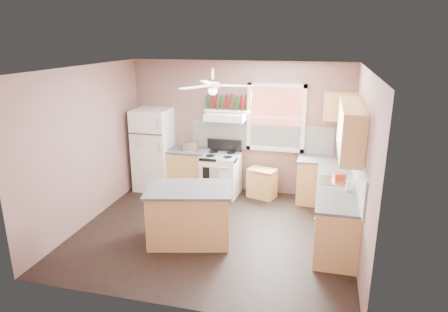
% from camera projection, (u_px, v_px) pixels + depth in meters
% --- Properties ---
extents(floor, '(4.50, 4.50, 0.00)m').
position_uv_depth(floor, '(214.00, 231.00, 6.73)').
color(floor, black).
rests_on(floor, ground).
extents(ceiling, '(4.50, 4.50, 0.00)m').
position_uv_depth(ceiling, '(213.00, 68.00, 5.95)').
color(ceiling, white).
rests_on(ceiling, ground).
extents(wall_back, '(4.50, 0.05, 2.70)m').
position_uv_depth(wall_back, '(240.00, 127.00, 8.22)').
color(wall_back, '#795852').
rests_on(wall_back, ground).
extents(wall_right, '(0.05, 4.00, 2.70)m').
position_uv_depth(wall_right, '(364.00, 166.00, 5.81)').
color(wall_right, '#795852').
rests_on(wall_right, ground).
extents(wall_left, '(0.05, 4.00, 2.70)m').
position_uv_depth(wall_left, '(86.00, 146.00, 6.87)').
color(wall_left, '#795852').
rests_on(wall_left, ground).
extents(backsplash_back, '(2.90, 0.03, 0.55)m').
position_uv_depth(backsplash_back, '(261.00, 137.00, 8.13)').
color(backsplash_back, white).
rests_on(backsplash_back, wall_back).
extents(backsplash_right, '(0.03, 2.60, 0.55)m').
position_uv_depth(backsplash_right, '(358.00, 170.00, 6.15)').
color(backsplash_right, white).
rests_on(backsplash_right, wall_right).
extents(window_view, '(1.00, 0.02, 1.20)m').
position_uv_depth(window_view, '(276.00, 118.00, 7.93)').
color(window_view, brown).
rests_on(window_view, wall_back).
extents(window_frame, '(1.16, 0.07, 1.36)m').
position_uv_depth(window_frame, '(276.00, 118.00, 7.91)').
color(window_frame, white).
rests_on(window_frame, wall_back).
extents(refrigerator, '(0.74, 0.72, 1.72)m').
position_uv_depth(refrigerator, '(153.00, 149.00, 8.43)').
color(refrigerator, white).
rests_on(refrigerator, floor).
extents(base_cabinet_left, '(0.90, 0.60, 0.86)m').
position_uv_depth(base_cabinet_left, '(187.00, 171.00, 8.43)').
color(base_cabinet_left, tan).
rests_on(base_cabinet_left, floor).
extents(counter_left, '(0.92, 0.62, 0.04)m').
position_uv_depth(counter_left, '(186.00, 150.00, 8.30)').
color(counter_left, '#47474A').
rests_on(counter_left, base_cabinet_left).
extents(toaster, '(0.30, 0.21, 0.18)m').
position_uv_depth(toaster, '(190.00, 146.00, 8.19)').
color(toaster, silver).
rests_on(toaster, counter_left).
extents(stove, '(0.77, 0.69, 0.86)m').
position_uv_depth(stove, '(221.00, 175.00, 8.17)').
color(stove, white).
rests_on(stove, floor).
extents(range_hood, '(0.78, 0.50, 0.14)m').
position_uv_depth(range_hood, '(226.00, 117.00, 7.94)').
color(range_hood, white).
rests_on(range_hood, wall_back).
extents(bottle_shelf, '(0.90, 0.26, 0.03)m').
position_uv_depth(bottle_shelf, '(227.00, 111.00, 8.02)').
color(bottle_shelf, white).
rests_on(bottle_shelf, range_hood).
extents(cart, '(0.62, 0.51, 0.54)m').
position_uv_depth(cart, '(262.00, 184.00, 8.10)').
color(cart, tan).
rests_on(cart, floor).
extents(base_cabinet_corner, '(1.00, 0.60, 0.86)m').
position_uv_depth(base_cabinet_corner, '(323.00, 182.00, 7.78)').
color(base_cabinet_corner, tan).
rests_on(base_cabinet_corner, floor).
extents(base_cabinet_right, '(0.60, 2.20, 0.86)m').
position_uv_depth(base_cabinet_right, '(335.00, 213.00, 6.43)').
color(base_cabinet_right, tan).
rests_on(base_cabinet_right, floor).
extents(counter_corner, '(1.02, 0.62, 0.04)m').
position_uv_depth(counter_corner, '(325.00, 160.00, 7.65)').
color(counter_corner, '#47474A').
rests_on(counter_corner, base_cabinet_corner).
extents(counter_right, '(0.62, 2.22, 0.04)m').
position_uv_depth(counter_right, '(337.00, 187.00, 6.31)').
color(counter_right, '#47474A').
rests_on(counter_right, base_cabinet_right).
extents(sink, '(0.55, 0.45, 0.03)m').
position_uv_depth(sink, '(337.00, 181.00, 6.49)').
color(sink, silver).
rests_on(sink, counter_right).
extents(faucet, '(0.03, 0.03, 0.14)m').
position_uv_depth(faucet, '(347.00, 178.00, 6.43)').
color(faucet, silver).
rests_on(faucet, sink).
extents(upper_cabinet_right, '(0.33, 1.80, 0.76)m').
position_uv_depth(upper_cabinet_right, '(351.00, 129.00, 6.20)').
color(upper_cabinet_right, tan).
rests_on(upper_cabinet_right, wall_right).
extents(upper_cabinet_corner, '(0.60, 0.33, 0.52)m').
position_uv_depth(upper_cabinet_corner, '(340.00, 107.00, 7.43)').
color(upper_cabinet_corner, tan).
rests_on(upper_cabinet_corner, wall_back).
extents(paper_towel, '(0.26, 0.12, 0.12)m').
position_uv_depth(paper_towel, '(344.00, 140.00, 7.62)').
color(paper_towel, white).
rests_on(paper_towel, wall_back).
extents(island, '(1.40, 1.07, 0.86)m').
position_uv_depth(island, '(189.00, 216.00, 6.33)').
color(island, tan).
rests_on(island, floor).
extents(island_top, '(1.49, 1.16, 0.04)m').
position_uv_depth(island_top, '(189.00, 189.00, 6.20)').
color(island_top, '#47474A').
rests_on(island_top, island).
extents(ceiling_fan_hub, '(0.20, 0.20, 0.08)m').
position_uv_depth(ceiling_fan_hub, '(213.00, 85.00, 6.02)').
color(ceiling_fan_hub, white).
rests_on(ceiling_fan_hub, ceiling).
extents(soap_bottle, '(0.09, 0.09, 0.23)m').
position_uv_depth(soap_bottle, '(349.00, 184.00, 6.04)').
color(soap_bottle, silver).
rests_on(soap_bottle, counter_right).
extents(red_caddy, '(0.21, 0.18, 0.10)m').
position_uv_depth(red_caddy, '(339.00, 177.00, 6.54)').
color(red_caddy, '#AF280F').
rests_on(red_caddy, counter_right).
extents(wine_bottles, '(0.86, 0.06, 0.31)m').
position_uv_depth(wine_bottles, '(227.00, 103.00, 7.97)').
color(wine_bottles, '#143819').
rests_on(wine_bottles, bottle_shelf).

